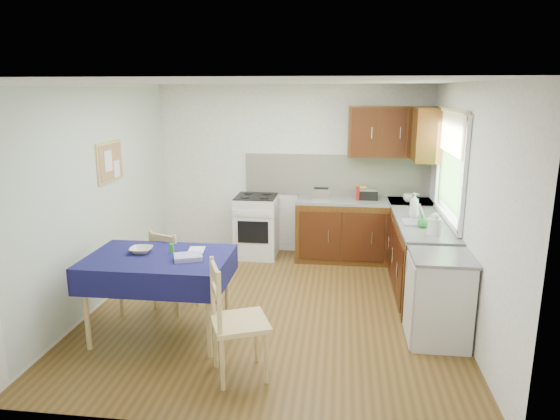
# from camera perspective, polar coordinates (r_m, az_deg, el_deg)

# --- Properties ---
(floor) EXTENTS (4.20, 4.20, 0.00)m
(floor) POSITION_cam_1_polar(r_m,az_deg,el_deg) (5.79, -0.74, -11.12)
(floor) COLOR #533816
(floor) RESTS_ON ground
(ceiling) EXTENTS (4.00, 4.20, 0.02)m
(ceiling) POSITION_cam_1_polar(r_m,az_deg,el_deg) (5.26, -0.82, 14.46)
(ceiling) COLOR silver
(ceiling) RESTS_ON wall_back
(wall_back) EXTENTS (4.00, 0.02, 2.50)m
(wall_back) POSITION_cam_1_polar(r_m,az_deg,el_deg) (7.44, 1.44, 4.53)
(wall_back) COLOR silver
(wall_back) RESTS_ON ground
(wall_front) EXTENTS (4.00, 0.02, 2.50)m
(wall_front) POSITION_cam_1_polar(r_m,az_deg,el_deg) (3.40, -5.64, -6.60)
(wall_front) COLOR silver
(wall_front) RESTS_ON ground
(wall_left) EXTENTS (0.02, 4.20, 2.50)m
(wall_left) POSITION_cam_1_polar(r_m,az_deg,el_deg) (5.99, -20.08, 1.50)
(wall_left) COLOR silver
(wall_left) RESTS_ON ground
(wall_right) EXTENTS (0.02, 4.20, 2.50)m
(wall_right) POSITION_cam_1_polar(r_m,az_deg,el_deg) (5.49, 20.37, 0.42)
(wall_right) COLOR silver
(wall_right) RESTS_ON ground
(base_cabinets) EXTENTS (1.90, 2.30, 0.86)m
(base_cabinets) POSITION_cam_1_polar(r_m,az_deg,el_deg) (6.80, 12.16, -3.75)
(base_cabinets) COLOR #381C09
(base_cabinets) RESTS_ON ground
(worktop_back) EXTENTS (1.90, 0.60, 0.04)m
(worktop_back) POSITION_cam_1_polar(r_m,az_deg,el_deg) (7.19, 9.54, 1.02)
(worktop_back) COLOR slate
(worktop_back) RESTS_ON base_cabinets
(worktop_right) EXTENTS (0.60, 1.70, 0.04)m
(worktop_right) POSITION_cam_1_polar(r_m,az_deg,el_deg) (6.14, 16.03, -1.48)
(worktop_right) COLOR slate
(worktop_right) RESTS_ON base_cabinets
(worktop_corner) EXTENTS (0.60, 0.60, 0.04)m
(worktop_corner) POSITION_cam_1_polar(r_m,az_deg,el_deg) (7.24, 14.68, 0.86)
(worktop_corner) COLOR slate
(worktop_corner) RESTS_ON base_cabinets
(splashback) EXTENTS (2.70, 0.02, 0.60)m
(splashback) POSITION_cam_1_polar(r_m,az_deg,el_deg) (7.40, 6.45, 4.01)
(splashback) COLOR white
(splashback) RESTS_ON wall_back
(upper_cabinets) EXTENTS (1.20, 0.85, 0.70)m
(upper_cabinets) POSITION_cam_1_polar(r_m,az_deg,el_deg) (7.08, 13.74, 8.59)
(upper_cabinets) COLOR #381C09
(upper_cabinets) RESTS_ON wall_back
(stove) EXTENTS (0.60, 0.61, 0.92)m
(stove) POSITION_cam_1_polar(r_m,az_deg,el_deg) (7.38, -2.70, -1.84)
(stove) COLOR silver
(stove) RESTS_ON ground
(window) EXTENTS (0.04, 1.48, 1.26)m
(window) POSITION_cam_1_polar(r_m,az_deg,el_deg) (6.09, 18.96, 5.60)
(window) COLOR #2B5021
(window) RESTS_ON wall_right
(fridge) EXTENTS (0.58, 0.60, 0.89)m
(fridge) POSITION_cam_1_polar(r_m,az_deg,el_deg) (5.16, 17.70, -9.65)
(fridge) COLOR silver
(fridge) RESTS_ON ground
(corkboard) EXTENTS (0.04, 0.62, 0.47)m
(corkboard) POSITION_cam_1_polar(r_m,az_deg,el_deg) (6.19, -18.85, 5.24)
(corkboard) COLOR tan
(corkboard) RESTS_ON wall_left
(dining_table) EXTENTS (1.38, 0.94, 0.84)m
(dining_table) POSITION_cam_1_polar(r_m,az_deg,el_deg) (5.06, -13.69, -6.26)
(dining_table) COLOR #0F0F3D
(dining_table) RESTS_ON ground
(chair_far) EXTENTS (0.54, 0.54, 0.93)m
(chair_far) POSITION_cam_1_polar(r_m,az_deg,el_deg) (5.71, -12.21, -6.49)
(chair_far) COLOR tan
(chair_far) RESTS_ON ground
(chair_near) EXTENTS (0.60, 0.60, 1.04)m
(chair_near) POSITION_cam_1_polar(r_m,az_deg,el_deg) (4.32, -5.33, -12.10)
(chair_near) COLOR tan
(chair_near) RESTS_ON ground
(toaster) EXTENTS (0.24, 0.15, 0.19)m
(toaster) POSITION_cam_1_polar(r_m,az_deg,el_deg) (7.07, 4.73, 1.82)
(toaster) COLOR silver
(toaster) RESTS_ON worktop_back
(sandwich_press) EXTENTS (0.27, 0.23, 0.16)m
(sandwich_press) POSITION_cam_1_polar(r_m,az_deg,el_deg) (7.22, 10.00, 1.84)
(sandwich_press) COLOR black
(sandwich_press) RESTS_ON worktop_back
(sauce_bottle) EXTENTS (0.05, 0.05, 0.20)m
(sauce_bottle) POSITION_cam_1_polar(r_m,az_deg,el_deg) (7.10, 8.90, 1.90)
(sauce_bottle) COLOR #B0180E
(sauce_bottle) RESTS_ON worktop_back
(yellow_packet) EXTENTS (0.14, 0.11, 0.16)m
(yellow_packet) POSITION_cam_1_polar(r_m,az_deg,el_deg) (7.30, 9.35, 2.04)
(yellow_packet) COLOR yellow
(yellow_packet) RESTS_ON worktop_back
(dish_rack) EXTENTS (0.42, 0.32, 0.20)m
(dish_rack) POSITION_cam_1_polar(r_m,az_deg,el_deg) (6.05, 15.83, -1.26)
(dish_rack) COLOR #9A9A9F
(dish_rack) RESTS_ON worktop_right
(kettle) EXTENTS (0.14, 0.14, 0.24)m
(kettle) POSITION_cam_1_polar(r_m,az_deg,el_deg) (5.61, 17.26, -1.62)
(kettle) COLOR silver
(kettle) RESTS_ON worktop_right
(cup) EXTENTS (0.18, 0.18, 0.11)m
(cup) POSITION_cam_1_polar(r_m,az_deg,el_deg) (7.17, 14.44, 1.36)
(cup) COLOR silver
(cup) RESTS_ON worktop_back
(soap_bottle_a) EXTENTS (0.16, 0.16, 0.30)m
(soap_bottle_a) POSITION_cam_1_polar(r_m,az_deg,el_deg) (6.30, 15.09, 0.54)
(soap_bottle_a) COLOR silver
(soap_bottle_a) RESTS_ON worktop_right
(soap_bottle_b) EXTENTS (0.11, 0.11, 0.19)m
(soap_bottle_b) POSITION_cam_1_polar(r_m,az_deg,el_deg) (6.51, 15.28, 0.45)
(soap_bottle_b) COLOR blue
(soap_bottle_b) RESTS_ON worktop_right
(soap_bottle_c) EXTENTS (0.17, 0.17, 0.15)m
(soap_bottle_c) POSITION_cam_1_polar(r_m,az_deg,el_deg) (5.86, 16.03, -1.22)
(soap_bottle_c) COLOR #217C2E
(soap_bottle_c) RESTS_ON worktop_right
(plate_bowl) EXTENTS (0.24, 0.24, 0.05)m
(plate_bowl) POSITION_cam_1_polar(r_m,az_deg,el_deg) (5.16, -15.58, -4.43)
(plate_bowl) COLOR beige
(plate_bowl) RESTS_ON dining_table
(book) EXTENTS (0.19, 0.24, 0.02)m
(book) POSITION_cam_1_polar(r_m,az_deg,el_deg) (5.11, -10.40, -4.56)
(book) COLOR white
(book) RESTS_ON dining_table
(spice_jar) EXTENTS (0.05, 0.05, 0.10)m
(spice_jar) POSITION_cam_1_polar(r_m,az_deg,el_deg) (5.08, -12.27, -4.31)
(spice_jar) COLOR green
(spice_jar) RESTS_ON dining_table
(tea_towel) EXTENTS (0.32, 0.29, 0.05)m
(tea_towel) POSITION_cam_1_polar(r_m,az_deg,el_deg) (4.86, -10.45, -5.31)
(tea_towel) COLOR navy
(tea_towel) RESTS_ON dining_table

